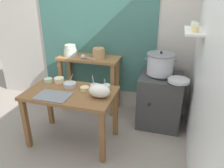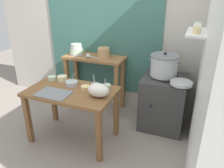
{
  "view_description": "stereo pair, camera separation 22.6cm",
  "coord_description": "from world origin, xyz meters",
  "px_view_note": "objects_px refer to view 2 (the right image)",
  "views": [
    {
      "loc": [
        1.07,
        -2.26,
        1.91
      ],
      "look_at": [
        0.38,
        0.11,
        0.82
      ],
      "focal_mm": 35.63,
      "sensor_mm": 36.0,
      "label": 1
    },
    {
      "loc": [
        1.28,
        -2.19,
        1.91
      ],
      "look_at": [
        0.38,
        0.11,
        0.82
      ],
      "focal_mm": 35.63,
      "sensor_mm": 36.0,
      "label": 2
    }
  ],
  "objects_px": {
    "ladle": "(89,56)",
    "prep_bowl_1": "(72,83)",
    "prep_bowl_0": "(95,86)",
    "prep_bowl_5": "(62,78)",
    "serving_tray": "(54,94)",
    "plastic_bag": "(98,90)",
    "prep_bowl_4": "(52,78)",
    "prep_bowl_3": "(85,87)",
    "prep_bowl_2": "(107,87)",
    "clay_pot": "(104,53)",
    "wide_pan": "(181,83)",
    "bowl_stack_enamel": "(77,50)",
    "back_shelf_table": "(95,70)",
    "steamer_pot": "(164,65)",
    "stove_block": "(163,102)",
    "prep_table": "(72,98)"
  },
  "relations": [
    {
      "from": "clay_pot",
      "to": "prep_bowl_0",
      "type": "distance_m",
      "value": 0.76
    },
    {
      "from": "bowl_stack_enamel",
      "to": "ladle",
      "type": "xyz_separation_m",
      "value": [
        0.27,
        -0.11,
        -0.04
      ]
    },
    {
      "from": "stove_block",
      "to": "prep_bowl_3",
      "type": "bearing_deg",
      "value": -143.63
    },
    {
      "from": "ladle",
      "to": "prep_bowl_4",
      "type": "height_order",
      "value": "ladle"
    },
    {
      "from": "plastic_bag",
      "to": "ladle",
      "type": "bearing_deg",
      "value": 123.29
    },
    {
      "from": "stove_block",
      "to": "serving_tray",
      "type": "relative_size",
      "value": 1.95
    },
    {
      "from": "prep_bowl_1",
      "to": "prep_bowl_2",
      "type": "relative_size",
      "value": 1.22
    },
    {
      "from": "back_shelf_table",
      "to": "prep_bowl_1",
      "type": "distance_m",
      "value": 0.75
    },
    {
      "from": "prep_table",
      "to": "wide_pan",
      "type": "xyz_separation_m",
      "value": [
        1.27,
        0.54,
        0.19
      ]
    },
    {
      "from": "serving_tray",
      "to": "wide_pan",
      "type": "height_order",
      "value": "wide_pan"
    },
    {
      "from": "stove_block",
      "to": "wide_pan",
      "type": "xyz_separation_m",
      "value": [
        0.22,
        -0.2,
        0.42
      ]
    },
    {
      "from": "stove_block",
      "to": "prep_bowl_4",
      "type": "height_order",
      "value": "stove_block"
    },
    {
      "from": "prep_bowl_0",
      "to": "wide_pan",
      "type": "bearing_deg",
      "value": 20.09
    },
    {
      "from": "bowl_stack_enamel",
      "to": "prep_bowl_0",
      "type": "xyz_separation_m",
      "value": [
        0.65,
        -0.7,
        -0.23
      ]
    },
    {
      "from": "steamer_pot",
      "to": "prep_bowl_5",
      "type": "xyz_separation_m",
      "value": [
        -1.28,
        -0.54,
        -0.17
      ]
    },
    {
      "from": "serving_tray",
      "to": "prep_bowl_4",
      "type": "height_order",
      "value": "prep_bowl_4"
    },
    {
      "from": "serving_tray",
      "to": "prep_bowl_1",
      "type": "distance_m",
      "value": 0.31
    },
    {
      "from": "wide_pan",
      "to": "prep_bowl_5",
      "type": "xyz_separation_m",
      "value": [
        -1.54,
        -0.32,
        -0.04
      ]
    },
    {
      "from": "back_shelf_table",
      "to": "prep_bowl_5",
      "type": "distance_m",
      "value": 0.68
    },
    {
      "from": "stove_block",
      "to": "back_shelf_table",
      "type": "bearing_deg",
      "value": 173.49
    },
    {
      "from": "prep_bowl_1",
      "to": "prep_bowl_4",
      "type": "bearing_deg",
      "value": 170.12
    },
    {
      "from": "stove_block",
      "to": "prep_bowl_2",
      "type": "relative_size",
      "value": 5.42
    },
    {
      "from": "clay_pot",
      "to": "wide_pan",
      "type": "xyz_separation_m",
      "value": [
        1.2,
        -0.33,
        -0.18
      ]
    },
    {
      "from": "clay_pot",
      "to": "prep_bowl_4",
      "type": "xyz_separation_m",
      "value": [
        -0.49,
        -0.68,
        -0.23
      ]
    },
    {
      "from": "bowl_stack_enamel",
      "to": "prep_bowl_5",
      "type": "bearing_deg",
      "value": -78.74
    },
    {
      "from": "bowl_stack_enamel",
      "to": "plastic_bag",
      "type": "height_order",
      "value": "bowl_stack_enamel"
    },
    {
      "from": "prep_bowl_2",
      "to": "prep_bowl_4",
      "type": "distance_m",
      "value": 0.82
    },
    {
      "from": "prep_table",
      "to": "bowl_stack_enamel",
      "type": "distance_m",
      "value": 1.02
    },
    {
      "from": "ladle",
      "to": "prep_bowl_1",
      "type": "xyz_separation_m",
      "value": [
        0.06,
        -0.63,
        -0.18
      ]
    },
    {
      "from": "bowl_stack_enamel",
      "to": "prep_bowl_4",
      "type": "xyz_separation_m",
      "value": [
        -0.02,
        -0.68,
        -0.23
      ]
    },
    {
      "from": "prep_table",
      "to": "back_shelf_table",
      "type": "distance_m",
      "value": 0.88
    },
    {
      "from": "steamer_pot",
      "to": "prep_bowl_0",
      "type": "height_order",
      "value": "steamer_pot"
    },
    {
      "from": "plastic_bag",
      "to": "prep_bowl_1",
      "type": "xyz_separation_m",
      "value": [
        -0.46,
        0.16,
        -0.05
      ]
    },
    {
      "from": "prep_bowl_0",
      "to": "prep_bowl_2",
      "type": "distance_m",
      "value": 0.15
    },
    {
      "from": "stove_block",
      "to": "wide_pan",
      "type": "distance_m",
      "value": 0.51
    },
    {
      "from": "bowl_stack_enamel",
      "to": "back_shelf_table",
      "type": "bearing_deg",
      "value": 1.22
    },
    {
      "from": "steamer_pot",
      "to": "prep_bowl_3",
      "type": "distance_m",
      "value": 1.1
    },
    {
      "from": "steamer_pot",
      "to": "prep_bowl_2",
      "type": "xyz_separation_m",
      "value": [
        -0.6,
        -0.59,
        -0.17
      ]
    },
    {
      "from": "prep_table",
      "to": "prep_bowl_2",
      "type": "distance_m",
      "value": 0.47
    },
    {
      "from": "ladle",
      "to": "prep_bowl_1",
      "type": "bearing_deg",
      "value": -84.47
    },
    {
      "from": "bowl_stack_enamel",
      "to": "plastic_bag",
      "type": "bearing_deg",
      "value": -48.76
    },
    {
      "from": "steamer_pot",
      "to": "prep_bowl_2",
      "type": "relative_size",
      "value": 3.01
    },
    {
      "from": "wide_pan",
      "to": "prep_bowl_3",
      "type": "relative_size",
      "value": 2.46
    },
    {
      "from": "bowl_stack_enamel",
      "to": "serving_tray",
      "type": "height_order",
      "value": "bowl_stack_enamel"
    },
    {
      "from": "prep_bowl_2",
      "to": "serving_tray",
      "type": "bearing_deg",
      "value": -147.65
    },
    {
      "from": "prep_bowl_0",
      "to": "prep_bowl_5",
      "type": "height_order",
      "value": "prep_bowl_0"
    },
    {
      "from": "stove_block",
      "to": "bowl_stack_enamel",
      "type": "relative_size",
      "value": 3.55
    },
    {
      "from": "back_shelf_table",
      "to": "prep_bowl_2",
      "type": "xyz_separation_m",
      "value": [
        0.5,
        -0.7,
        0.08
      ]
    },
    {
      "from": "bowl_stack_enamel",
      "to": "prep_bowl_5",
      "type": "distance_m",
      "value": 0.69
    },
    {
      "from": "prep_bowl_3",
      "to": "prep_bowl_2",
      "type": "bearing_deg",
      "value": 19.37
    }
  ]
}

